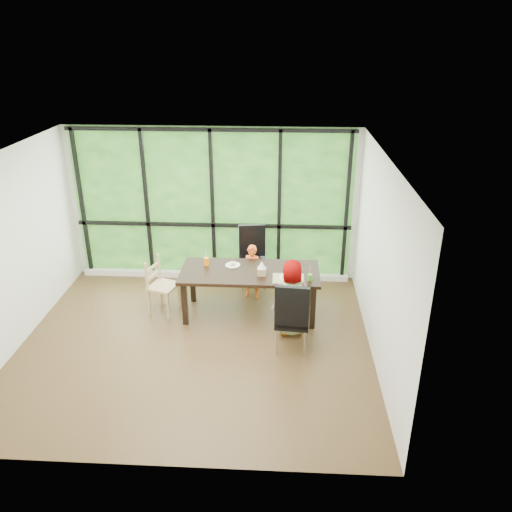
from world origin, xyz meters
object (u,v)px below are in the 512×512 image
at_px(chair_interior_leather, 293,315).
at_px(orange_cup, 206,261).
at_px(child_toddler, 252,272).
at_px(child_older, 291,298).
at_px(tissue_box, 262,272).
at_px(chair_window_leather, 253,258).
at_px(plate_far, 233,265).
at_px(green_cup, 310,277).
at_px(plate_near, 286,278).
at_px(chair_end_beech, 163,286).
at_px(dining_table, 250,293).

relative_size(chair_interior_leather, orange_cup, 8.56).
height_order(child_toddler, orange_cup, child_toddler).
xyz_separation_m(child_older, tissue_box, (-0.44, 0.40, 0.22)).
height_order(chair_window_leather, child_toddler, chair_window_leather).
height_order(plate_far, green_cup, green_cup).
bearing_deg(tissue_box, child_older, -41.91).
bearing_deg(child_older, plate_far, -48.20).
relative_size(plate_far, plate_near, 1.06).
bearing_deg(plate_far, chair_end_beech, -170.17).
height_order(dining_table, orange_cup, orange_cup).
height_order(green_cup, tissue_box, tissue_box).
height_order(chair_window_leather, child_older, child_older).
distance_m(chair_interior_leather, child_toddler, 1.62).
bearing_deg(plate_near, green_cup, -10.89).
xyz_separation_m(chair_interior_leather, orange_cup, (-1.34, 1.11, 0.27)).
bearing_deg(chair_interior_leather, green_cup, -106.27).
xyz_separation_m(chair_end_beech, orange_cup, (0.67, 0.18, 0.36)).
distance_m(chair_window_leather, child_toddler, 0.39).
xyz_separation_m(chair_end_beech, child_toddler, (1.36, 0.56, 0.02)).
distance_m(chair_window_leather, chair_end_beech, 1.65).
bearing_deg(child_older, chair_interior_leather, 82.42).
xyz_separation_m(plate_far, plate_near, (0.84, -0.39, -0.00)).
xyz_separation_m(chair_end_beech, green_cup, (2.27, -0.27, 0.35)).
xyz_separation_m(child_toddler, orange_cup, (-0.69, -0.38, 0.35)).
height_order(plate_far, plate_near, same).
distance_m(chair_end_beech, green_cup, 2.31).
relative_size(dining_table, orange_cup, 16.87).
xyz_separation_m(chair_end_beech, plate_far, (1.08, 0.19, 0.31)).
relative_size(chair_end_beech, plate_far, 3.88).
bearing_deg(child_toddler, chair_interior_leather, -49.85).
distance_m(dining_table, green_cup, 1.04).
relative_size(dining_table, tissue_box, 16.29).
relative_size(child_toddler, green_cup, 9.12).
bearing_deg(chair_interior_leather, child_toddler, -61.47).
distance_m(chair_interior_leather, green_cup, 0.75).
bearing_deg(child_toddler, plate_far, -110.65).
height_order(chair_end_beech, green_cup, chair_end_beech).
bearing_deg(child_older, dining_table, -50.09).
distance_m(chair_window_leather, green_cup, 1.54).
relative_size(dining_table, chair_interior_leather, 1.97).
xyz_separation_m(plate_near, orange_cup, (-1.25, 0.38, 0.06)).
bearing_deg(orange_cup, green_cup, -15.61).
distance_m(dining_table, child_toddler, 0.56).
relative_size(chair_interior_leather, green_cup, 10.54).
xyz_separation_m(dining_table, child_toddler, (0.00, 0.56, 0.09)).
bearing_deg(chair_end_beech, child_older, -86.52).
xyz_separation_m(chair_end_beech, tissue_box, (1.55, -0.12, 0.36)).
bearing_deg(chair_end_beech, orange_cup, -57.10).
xyz_separation_m(child_toddler, tissue_box, (0.19, -0.68, 0.34)).
height_order(chair_interior_leather, child_toddler, chair_interior_leather).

